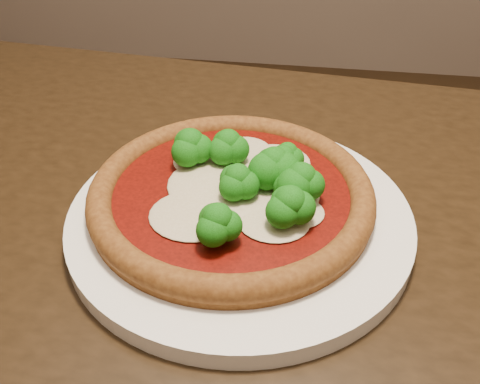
# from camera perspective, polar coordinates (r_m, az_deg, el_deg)

# --- Properties ---
(dining_table) EXTENTS (1.27, 0.86, 0.75)m
(dining_table) POSITION_cam_1_polar(r_m,az_deg,el_deg) (0.58, 4.82, -12.86)
(dining_table) COLOR black
(dining_table) RESTS_ON floor
(plate) EXTENTS (0.33, 0.33, 0.02)m
(plate) POSITION_cam_1_polar(r_m,az_deg,el_deg) (0.52, 0.00, -2.74)
(plate) COLOR white
(plate) RESTS_ON dining_table
(pizza) EXTENTS (0.27, 0.27, 0.06)m
(pizza) POSITION_cam_1_polar(r_m,az_deg,el_deg) (0.51, -0.39, 0.28)
(pizza) COLOR brown
(pizza) RESTS_ON plate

